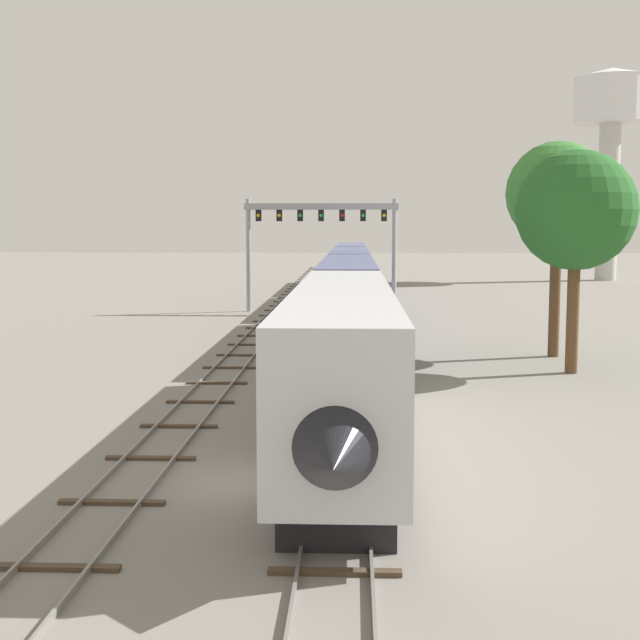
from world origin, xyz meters
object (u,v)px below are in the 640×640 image
trackside_tree_mid (558,195)px  passenger_train (349,285)px  signal_gantry (321,229)px  water_tower (611,116)px  trackside_tree_left (576,211)px

trackside_tree_mid → passenger_train: bearing=123.4°
passenger_train → signal_gantry: (-2.25, 6.87, 3.94)m
signal_gantry → trackside_tree_mid: 26.55m
water_tower → trackside_tree_mid: (-21.28, -64.77, -11.94)m
water_tower → trackside_tree_left: size_ratio=2.57×
trackside_tree_left → trackside_tree_mid: trackside_tree_mid is taller
signal_gantry → water_tower: size_ratio=0.46×
passenger_train → water_tower: (31.98, 48.54, 17.67)m
signal_gantry → trackside_tree_left: 30.90m
water_tower → trackside_tree_mid: 69.22m
trackside_tree_left → trackside_tree_mid: size_ratio=0.92×
water_tower → trackside_tree_left: (-21.63, -69.87, -12.87)m
passenger_train → signal_gantry: signal_gantry is taller
signal_gantry → trackside_tree_mid: trackside_tree_mid is taller
water_tower → passenger_train: bearing=-123.4°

